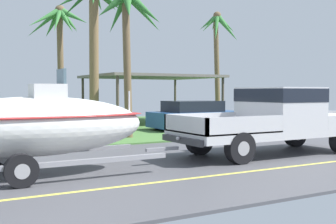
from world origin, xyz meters
The scene contains 10 objects.
ground centered at (0.00, 8.38, -0.01)m, with size 36.00×22.00×0.11m.
pickup_truck_towing centered at (-0.03, 0.03, 1.07)m, with size 5.99×2.12×1.93m.
boat_on_trailer centered at (-6.98, 0.03, 1.08)m, with size 6.19×2.19×2.30m.
parked_sedan_near centered at (5.92, 5.20, 0.67)m, with size 4.52×1.82×1.38m.
parked_sedan_far centered at (1.95, 7.49, 0.67)m, with size 4.37×1.94×1.38m.
carport_awning centered at (1.92, 11.98, 2.58)m, with size 6.61×5.56×2.70m.
palm_tree_near_left centered at (-2.17, 5.88, 4.49)m, with size 2.87×2.78×5.75m.
palm_tree_near_right centered at (-2.77, 13.24, 4.98)m, with size 3.18×3.37×6.31m.
palm_tree_mid centered at (7.71, 13.67, 5.23)m, with size 2.48×2.81×7.01m.
palm_tree_far_left centered at (-2.11, 9.95, 5.04)m, with size 2.98×2.89×7.00m.
Camera 1 is at (-9.04, -9.32, 1.81)m, focal length 46.18 mm.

